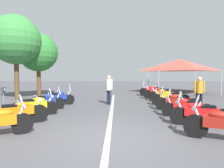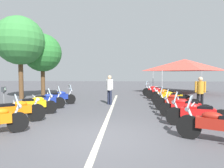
% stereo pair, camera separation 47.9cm
% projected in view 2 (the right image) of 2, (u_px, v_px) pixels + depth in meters
% --- Properties ---
extents(ground_plane, '(80.00, 80.00, 0.00)m').
position_uv_depth(ground_plane, '(100.00, 138.00, 5.49)').
color(ground_plane, '#4C4C51').
extents(lane_centre_stripe, '(14.40, 0.16, 0.01)m').
position_uv_depth(lane_centre_stripe, '(110.00, 113.00, 8.99)').
color(lane_centre_stripe, beige).
rests_on(lane_centre_stripe, ground_plane).
extents(motorcycle_left_row_1, '(1.31, 1.93, 1.02)m').
position_uv_depth(motorcycle_left_row_1, '(15.00, 111.00, 7.06)').
color(motorcycle_left_row_1, black).
rests_on(motorcycle_left_row_1, ground_plane).
extents(motorcycle_left_row_2, '(0.95, 1.93, 1.20)m').
position_uv_depth(motorcycle_left_row_2, '(35.00, 104.00, 8.60)').
color(motorcycle_left_row_2, black).
rests_on(motorcycle_left_row_2, ground_plane).
extents(motorcycle_left_row_3, '(1.08, 1.86, 1.19)m').
position_uv_depth(motorcycle_left_row_3, '(46.00, 101.00, 9.87)').
color(motorcycle_left_row_3, black).
rests_on(motorcycle_left_row_3, ground_plane).
extents(motorcycle_left_row_4, '(1.17, 1.84, 1.19)m').
position_uv_depth(motorcycle_left_row_4, '(59.00, 97.00, 11.25)').
color(motorcycle_left_row_4, black).
rests_on(motorcycle_left_row_4, ground_plane).
extents(motorcycle_right_row_0, '(1.10, 2.05, 1.23)m').
position_uv_depth(motorcycle_right_row_0, '(218.00, 125.00, 5.07)').
color(motorcycle_right_row_0, black).
rests_on(motorcycle_right_row_0, ground_plane).
extents(motorcycle_right_row_1, '(0.84, 2.12, 1.21)m').
position_uv_depth(motorcycle_right_row_1, '(197.00, 113.00, 6.62)').
color(motorcycle_right_row_1, black).
rests_on(motorcycle_right_row_1, ground_plane).
extents(motorcycle_right_row_2, '(0.85, 2.11, 1.19)m').
position_uv_depth(motorcycle_right_row_2, '(185.00, 107.00, 7.97)').
color(motorcycle_right_row_2, black).
rests_on(motorcycle_right_row_2, ground_plane).
extents(motorcycle_right_row_3, '(0.89, 2.14, 1.21)m').
position_uv_depth(motorcycle_right_row_3, '(177.00, 102.00, 9.36)').
color(motorcycle_right_row_3, black).
rests_on(motorcycle_right_row_3, ground_plane).
extents(motorcycle_right_row_4, '(0.88, 2.18, 1.01)m').
position_uv_depth(motorcycle_right_row_4, '(171.00, 98.00, 10.87)').
color(motorcycle_right_row_4, black).
rests_on(motorcycle_right_row_4, ground_plane).
extents(motorcycle_right_row_5, '(1.11, 2.01, 1.01)m').
position_uv_depth(motorcycle_right_row_5, '(166.00, 95.00, 12.31)').
color(motorcycle_right_row_5, black).
rests_on(motorcycle_right_row_5, ground_plane).
extents(motorcycle_right_row_6, '(0.84, 2.06, 1.01)m').
position_uv_depth(motorcycle_right_row_6, '(160.00, 93.00, 13.76)').
color(motorcycle_right_row_6, black).
rests_on(motorcycle_right_row_6, ground_plane).
extents(motorcycle_right_row_7, '(1.03, 2.05, 1.23)m').
position_uv_depth(motorcycle_right_row_7, '(155.00, 91.00, 15.30)').
color(motorcycle_right_row_7, black).
rests_on(motorcycle_right_row_7, ground_plane).
extents(parking_meter, '(0.18, 0.14, 1.29)m').
position_uv_depth(parking_meter, '(4.00, 96.00, 8.12)').
color(parking_meter, slate).
rests_on(parking_meter, ground_plane).
extents(bystander_1, '(0.32, 0.53, 1.69)m').
position_uv_depth(bystander_1, '(200.00, 91.00, 9.64)').
color(bystander_1, black).
rests_on(bystander_1, ground_plane).
extents(bystander_2, '(0.37, 0.43, 1.74)m').
position_uv_depth(bystander_2, '(110.00, 87.00, 11.36)').
color(bystander_2, '#1E2338').
rests_on(bystander_2, ground_plane).
extents(roadside_tree_0, '(3.06, 3.06, 5.07)m').
position_uv_depth(roadside_tree_0, '(42.00, 53.00, 15.50)').
color(roadside_tree_0, brown).
rests_on(roadside_tree_0, ground_plane).
extents(roadside_tree_1, '(3.46, 3.46, 5.94)m').
position_uv_depth(roadside_tree_1, '(20.00, 41.00, 13.71)').
color(roadside_tree_1, brown).
rests_on(roadside_tree_1, ground_plane).
extents(event_tent, '(5.68, 5.68, 3.20)m').
position_uv_depth(event_tent, '(185.00, 65.00, 17.86)').
color(event_tent, '#E54C3F').
rests_on(event_tent, ground_plane).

